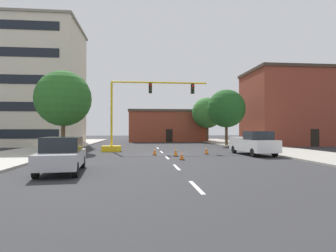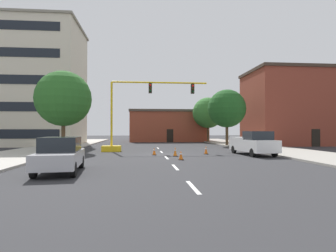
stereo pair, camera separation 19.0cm
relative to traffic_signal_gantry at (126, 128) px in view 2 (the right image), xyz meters
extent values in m
plane|color=#2D2D30|center=(3.39, -3.45, -2.31)|extent=(160.00, 160.00, 0.00)
cube|color=#B2ADA3|center=(-8.34, 4.55, -2.24)|extent=(6.00, 56.00, 0.14)
cube|color=#9E998E|center=(15.11, 4.55, -2.24)|extent=(6.00, 56.00, 0.14)
cube|color=silver|center=(3.39, -17.45, -2.31)|extent=(0.16, 2.40, 0.01)
cube|color=silver|center=(3.39, -11.95, -2.31)|extent=(0.16, 2.40, 0.01)
cube|color=silver|center=(3.39, -6.45, -2.31)|extent=(0.16, 2.40, 0.01)
cube|color=silver|center=(3.39, -0.95, -2.31)|extent=(0.16, 2.40, 0.01)
cube|color=silver|center=(3.39, 4.55, -2.31)|extent=(0.16, 2.40, 0.01)
cube|color=beige|center=(-13.84, 12.31, 5.74)|extent=(13.67, 10.47, 16.11)
cube|color=gray|center=(-13.84, 12.31, 13.94)|extent=(14.07, 10.87, 0.30)
cube|color=black|center=(-13.84, 7.05, -0.70)|extent=(11.21, 0.06, 1.10)
cube|color=black|center=(-13.84, 7.05, 2.52)|extent=(11.21, 0.06, 1.10)
cube|color=black|center=(-13.84, 7.05, 5.74)|extent=(11.21, 0.06, 1.10)
cube|color=black|center=(-13.84, 7.05, 8.96)|extent=(11.21, 0.06, 1.10)
cube|color=black|center=(-13.84, 7.05, 12.18)|extent=(11.21, 0.06, 1.10)
cube|color=brown|center=(6.30, 24.57, 0.29)|extent=(13.56, 9.75, 5.20)
cube|color=#4C4238|center=(6.30, 24.57, 3.09)|extent=(13.86, 10.05, 0.40)
cube|color=black|center=(6.30, 19.67, -1.21)|extent=(1.10, 0.06, 2.20)
cube|color=brown|center=(23.14, 10.08, 2.68)|extent=(13.07, 8.96, 9.99)
cube|color=#3D2D23|center=(23.14, 10.08, 7.87)|extent=(13.37, 9.26, 0.40)
cube|color=black|center=(23.14, 5.57, -1.21)|extent=(1.10, 0.06, 2.20)
cube|color=yellow|center=(-1.38, 0.00, -2.04)|extent=(1.80, 1.20, 0.55)
cylinder|color=yellow|center=(-1.38, 0.00, 1.34)|extent=(0.20, 0.20, 6.20)
cylinder|color=yellow|center=(3.30, 0.00, 4.44)|extent=(9.35, 0.16, 0.16)
cube|color=black|center=(2.36, 0.00, 3.86)|extent=(0.32, 0.36, 0.95)
sphere|color=red|center=(2.36, -0.19, 4.14)|extent=(0.20, 0.20, 0.20)
sphere|color=#38280A|center=(2.36, -0.19, 3.86)|extent=(0.20, 0.20, 0.20)
sphere|color=black|center=(2.36, -0.19, 3.58)|extent=(0.20, 0.20, 0.20)
cube|color=black|center=(6.57, 0.00, 3.86)|extent=(0.32, 0.36, 0.95)
sphere|color=red|center=(6.57, -0.19, 4.14)|extent=(0.20, 0.20, 0.20)
sphere|color=#38280A|center=(6.57, -0.19, 3.86)|extent=(0.20, 0.20, 0.20)
sphere|color=black|center=(6.57, -0.19, 3.58)|extent=(0.20, 0.20, 0.20)
cylinder|color=#4C3823|center=(12.45, 7.75, -0.81)|extent=(0.36, 0.36, 3.01)
sphere|color=#1E511E|center=(12.45, 7.75, 2.53)|extent=(4.89, 4.89, 4.89)
cylinder|color=#4C3823|center=(12.46, 18.14, -0.81)|extent=(0.36, 0.36, 3.01)
sphere|color=#33702D|center=(12.46, 18.14, 2.60)|extent=(5.08, 5.08, 5.08)
cylinder|color=#4C3823|center=(-5.85, -0.21, -0.77)|extent=(0.36, 0.36, 3.09)
sphere|color=#286023|center=(-5.85, -0.21, 2.74)|extent=(5.23, 5.23, 5.23)
cube|color=white|center=(10.75, -4.90, -1.50)|extent=(2.37, 5.53, 0.95)
cube|color=#1E2328|center=(10.81, -5.80, -0.67)|extent=(1.96, 1.92, 0.70)
cube|color=white|center=(10.67, -3.72, -0.94)|extent=(2.19, 2.94, 0.16)
cylinder|color=black|center=(11.77, -6.67, -1.97)|extent=(0.27, 0.69, 0.68)
cylinder|color=black|center=(9.98, -6.79, -1.97)|extent=(0.27, 0.69, 0.68)
cylinder|color=black|center=(11.52, -3.01, -1.97)|extent=(0.27, 0.69, 0.68)
cylinder|color=black|center=(9.72, -3.13, -1.97)|extent=(0.27, 0.69, 0.68)
cube|color=#B7B7BC|center=(-2.46, -13.40, -1.62)|extent=(2.26, 4.65, 0.70)
cube|color=#1E2328|center=(-2.47, -13.30, -0.92)|extent=(1.91, 2.45, 0.70)
cylinder|color=black|center=(-3.42, -11.95, -1.97)|extent=(0.28, 0.70, 0.68)
cylinder|color=black|center=(-1.78, -11.79, -1.97)|extent=(0.28, 0.70, 0.68)
cylinder|color=black|center=(-3.14, -15.00, -1.97)|extent=(0.28, 0.70, 0.68)
cylinder|color=black|center=(-1.49, -14.84, -1.97)|extent=(0.28, 0.70, 0.68)
cube|color=black|center=(2.57, -4.17, -2.29)|extent=(0.36, 0.36, 0.04)
cone|color=orange|center=(2.57, -4.17, -1.97)|extent=(0.28, 0.28, 0.60)
cylinder|color=white|center=(2.57, -4.17, -1.90)|extent=(0.19, 0.19, 0.08)
cube|color=black|center=(4.25, -8.15, -2.29)|extent=(0.36, 0.36, 0.04)
cone|color=orange|center=(4.25, -8.15, -1.97)|extent=(0.28, 0.28, 0.62)
cylinder|color=white|center=(4.25, -8.15, -1.89)|extent=(0.19, 0.19, 0.08)
cube|color=black|center=(4.17, -5.47, -2.29)|extent=(0.36, 0.36, 0.04)
cone|color=orange|center=(4.17, -5.47, -1.91)|extent=(0.28, 0.28, 0.72)
cylinder|color=white|center=(4.17, -5.47, -1.83)|extent=(0.19, 0.19, 0.08)
cube|color=black|center=(7.04, -3.79, -2.29)|extent=(0.36, 0.36, 0.04)
cone|color=orange|center=(7.04, -3.79, -1.92)|extent=(0.28, 0.28, 0.70)
cylinder|color=white|center=(7.04, -3.79, -1.84)|extent=(0.19, 0.19, 0.08)
camera|label=1|loc=(1.32, -27.66, -0.21)|focal=30.21mm
camera|label=2|loc=(1.50, -27.68, -0.21)|focal=30.21mm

